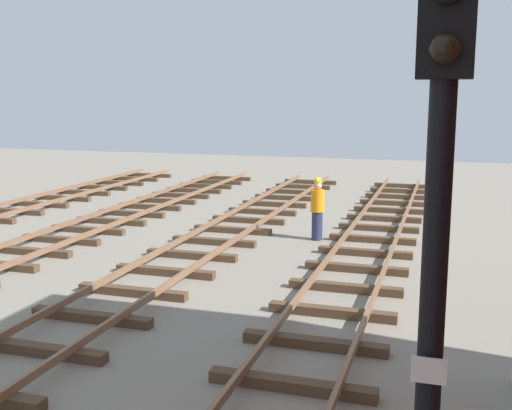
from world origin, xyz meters
TOP-DOWN VIEW (x-y plane):
  - signal_mast at (2.80, 2.51)m, footprint 0.36×0.40m
  - track_worker_foreground at (-0.78, 16.08)m, footprint 0.40×0.40m

SIDE VIEW (x-z plane):
  - track_worker_foreground at x=-0.78m, z-range -0.01..1.86m
  - signal_mast at x=2.80m, z-range 0.69..6.15m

